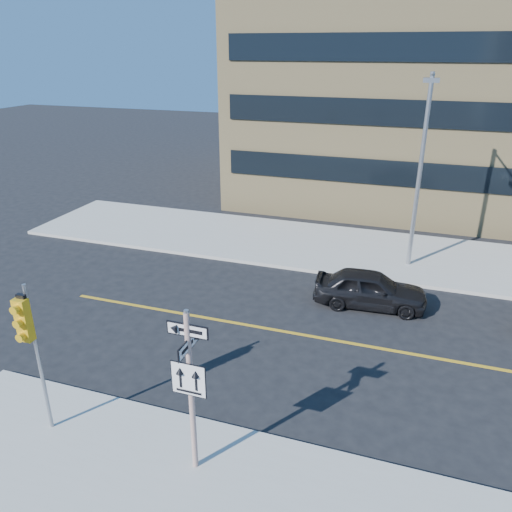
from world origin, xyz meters
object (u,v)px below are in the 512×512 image
(traffic_signal, at_px, (27,331))
(parked_car_a, at_px, (370,289))
(streetlight_a, at_px, (421,162))
(sign_pole, at_px, (190,384))

(traffic_signal, xyz_separation_m, parked_car_a, (6.79, 9.49, -2.33))
(streetlight_a, bearing_deg, traffic_signal, -120.80)
(sign_pole, height_order, parked_car_a, sign_pole)
(traffic_signal, height_order, streetlight_a, streetlight_a)
(traffic_signal, bearing_deg, streetlight_a, 59.20)
(sign_pole, xyz_separation_m, streetlight_a, (4.00, 13.27, 2.32))
(sign_pole, distance_m, traffic_signal, 4.05)
(parked_car_a, bearing_deg, sign_pole, 159.54)
(sign_pole, bearing_deg, parked_car_a, 73.37)
(parked_car_a, xyz_separation_m, streetlight_a, (1.21, 3.92, 4.05))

